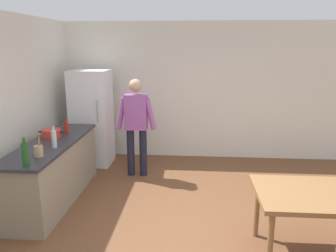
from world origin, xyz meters
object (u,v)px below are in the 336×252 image
at_px(utensil_jar, 39,150).
at_px(bottle_sauce_red, 66,128).
at_px(refrigerator, 92,118).
at_px(cooking_pot, 51,133).
at_px(bottle_water_clear, 54,139).
at_px(bottle_wine_green, 25,154).
at_px(dining_table, 323,200).
at_px(person, 136,121).

height_order(utensil_jar, bottle_sauce_red, utensil_jar).
distance_m(refrigerator, bottle_sauce_red, 1.16).
relative_size(refrigerator, cooking_pot, 4.50).
height_order(refrigerator, bottle_water_clear, refrigerator).
bearing_deg(bottle_wine_green, dining_table, -2.39).
bearing_deg(bottle_water_clear, cooking_pot, 117.30).
bearing_deg(utensil_jar, bottle_sauce_red, 93.48).
bearing_deg(person, refrigerator, 149.77).
height_order(bottle_sauce_red, bottle_water_clear, bottle_water_clear).
bearing_deg(bottle_wine_green, bottle_sauce_red, 92.83).
relative_size(refrigerator, dining_table, 1.29).
bearing_deg(refrigerator, bottle_sauce_red, -92.30).
distance_m(cooking_pot, bottle_sauce_red, 0.26).
bearing_deg(refrigerator, person, -30.23).
relative_size(bottle_sauce_red, bottle_water_clear, 0.80).
distance_m(refrigerator, bottle_wine_green, 2.57).
relative_size(person, bottle_water_clear, 5.67).
height_order(cooking_pot, bottle_water_clear, bottle_water_clear).
bearing_deg(bottle_sauce_red, refrigerator, 87.70).
relative_size(cooking_pot, utensil_jar, 1.25).
xyz_separation_m(person, cooking_pot, (-1.15, -0.81, -0.02)).
height_order(dining_table, bottle_wine_green, bottle_wine_green).
height_order(refrigerator, cooking_pot, refrigerator).
relative_size(bottle_wine_green, bottle_water_clear, 1.13).
xyz_separation_m(refrigerator, cooking_pot, (-0.20, -1.37, 0.06)).
bearing_deg(person, utensil_jar, -118.89).
bearing_deg(cooking_pot, utensil_jar, -76.08).
bearing_deg(dining_table, bottle_water_clear, 165.54).
relative_size(bottle_sauce_red, bottle_wine_green, 0.71).
relative_size(refrigerator, person, 1.06).
bearing_deg(cooking_pot, refrigerator, 81.80).
bearing_deg(dining_table, person, 137.59).
relative_size(utensil_jar, bottle_wine_green, 0.94).
height_order(refrigerator, bottle_wine_green, refrigerator).
xyz_separation_m(person, bottle_wine_green, (-0.93, -2.01, 0.07)).
relative_size(refrigerator, bottle_water_clear, 6.00).
height_order(person, dining_table, person).
distance_m(person, bottle_wine_green, 2.21).
xyz_separation_m(bottle_wine_green, bottle_water_clear, (0.04, 0.70, -0.02)).
relative_size(dining_table, cooking_pot, 3.50).
relative_size(person, bottle_wine_green, 5.00).
distance_m(refrigerator, dining_table, 4.27).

